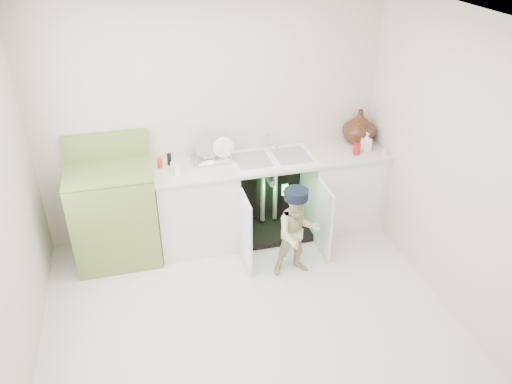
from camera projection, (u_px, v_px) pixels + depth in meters
ground at (249, 315)px, 4.39m from camera, size 3.50×3.50×0.00m
room_shell at (247, 193)px, 3.76m from camera, size 6.00×5.50×1.26m
counter_run at (275, 193)px, 5.29m from camera, size 2.44×1.02×1.27m
avocado_stove at (115, 213)px, 4.89m from camera, size 0.80×0.65×1.24m
repair_worker at (297, 232)px, 4.69m from camera, size 0.44×0.56×0.91m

